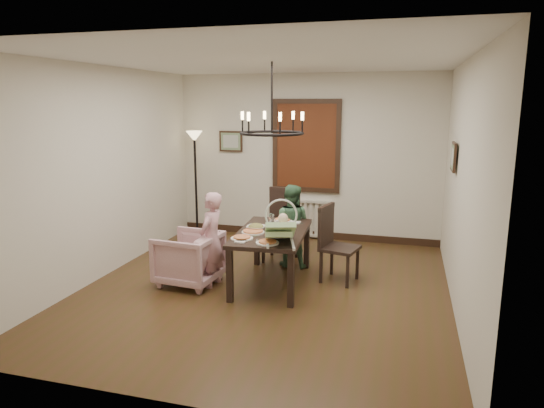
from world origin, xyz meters
The scene contains 17 objects.
room_shell centered at (0.00, 0.37, 1.40)m, with size 4.51×5.00×2.81m.
dining_table centered at (0.03, 0.20, 0.62)m, with size 0.95×1.56×0.71m.
chair_far centered at (-0.11, 1.16, 0.54)m, with size 0.48×0.48×1.08m, color black, non-canonical shape.
chair_right centered at (0.87, 0.53, 0.51)m, with size 0.45×0.45×1.02m, color black, non-canonical shape.
armchair centered at (-1.01, -0.08, 0.34)m, with size 0.73×0.75×0.68m, color beige.
elderly_woman centered at (-0.69, -0.06, 0.51)m, with size 0.37×0.24×1.01m, color #CC909B.
seated_man centered at (0.10, 0.97, 0.49)m, with size 0.48×0.37×0.99m, color #406B49.
baby_bouncer centered at (0.27, -0.31, 0.89)m, with size 0.40×0.55×0.36m, color #BDEAA1, non-canonical shape.
salad_bowl centered at (-0.18, 0.19, 0.74)m, with size 0.29×0.29×0.07m, color white.
pizza_platter centered at (-0.17, 0.04, 0.73)m, with size 0.29×0.29×0.04m, color tan.
drinking_glass centered at (0.16, 0.14, 0.77)m, with size 0.06×0.06×0.13m, color silver.
window_blinds centered at (0.00, 2.46, 1.60)m, with size 1.00×0.03×1.40m, color #592A11.
radiator centered at (0.00, 2.48, 0.35)m, with size 0.92×0.12×0.62m, color silver, non-canonical shape.
picture_back centered at (-1.35, 2.47, 1.65)m, with size 0.42×0.03×0.36m, color black.
picture_right centered at (2.21, 0.90, 1.65)m, with size 0.42×0.03×0.36m, color black.
floor_lamp centered at (-1.90, 2.15, 0.90)m, with size 0.30×0.30×1.80m, color black, non-canonical shape.
chandelier centered at (0.03, 0.20, 1.95)m, with size 0.80×0.80×0.04m, color black.
Camera 1 is at (1.64, -5.57, 2.32)m, focal length 32.00 mm.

